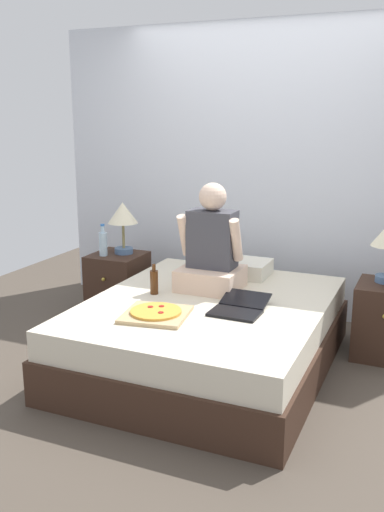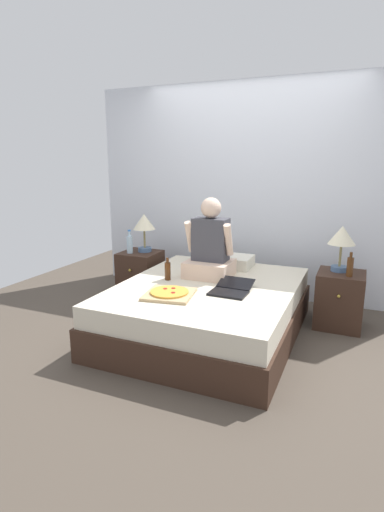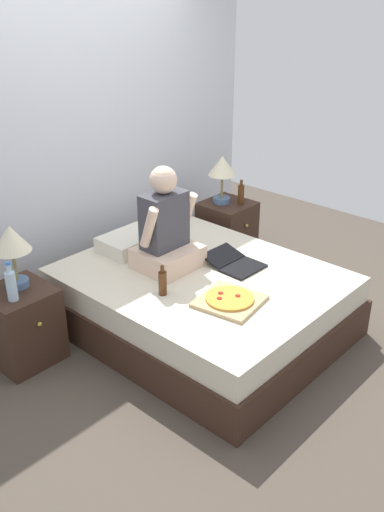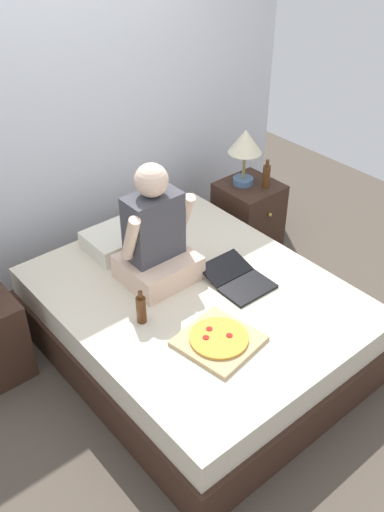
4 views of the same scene
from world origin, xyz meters
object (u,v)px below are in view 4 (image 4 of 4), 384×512
pizza_box (219,340)px  beer_bottle (266,176)px  bed (196,321)px  laptop (240,281)px  beer_bottle_on_bed (141,309)px  nightstand_right (248,215)px  person_seated (156,238)px  lamp_on_right_nightstand (245,145)px

pizza_box → beer_bottle: bearing=35.5°
bed → laptop: size_ratio=4.71×
beer_bottle → pizza_box: bearing=-144.5°
pizza_box → beer_bottle_on_bed: beer_bottle_on_bed is taller
bed → nightstand_right: size_ratio=3.59×
beer_bottle_on_bed → nightstand_right: bearing=23.8°
nightstand_right → pizza_box: 1.73m
nightstand_right → person_seated: person_seated is taller
laptop → beer_bottle_on_bed: size_ratio=1.91×
person_seated → pizza_box: 0.75m
lamp_on_right_nightstand → person_seated: 1.27m
nightstand_right → beer_bottle: size_ratio=2.39×
beer_bottle → beer_bottle_on_bed: 1.72m
nightstand_right → person_seated: size_ratio=0.71×
laptop → pizza_box: bearing=-146.5°
laptop → lamp_on_right_nightstand: bearing=45.2°
beer_bottle → beer_bottle_on_bed: beer_bottle is taller
bed → beer_bottle: 1.39m
nightstand_right → lamp_on_right_nightstand: size_ratio=1.22×
nightstand_right → lamp_on_right_nightstand: bearing=120.9°
bed → person_seated: (-0.09, 0.28, 0.53)m
nightstand_right → laptop: 1.20m
person_seated → pizza_box: (-0.10, -0.70, -0.27)m
bed → laptop: (0.26, -0.12, 0.27)m
beer_bottle → person_seated: size_ratio=0.29×
pizza_box → person_seated: bearing=81.6°
person_seated → pizza_box: bearing=-98.4°
nightstand_right → laptop: laptop is taller
laptop → pizza_box: 0.54m
laptop → beer_bottle_on_bed: beer_bottle_on_bed is taller
beer_bottle → person_seated: person_seated is taller
laptop → pizza_box: (-0.45, -0.30, -0.00)m
bed → beer_bottle_on_bed: size_ratio=8.99×
person_seated → nightstand_right: bearing=18.0°
person_seated → beer_bottle_on_bed: 0.48m
person_seated → laptop: (0.35, -0.40, -0.27)m
beer_bottle → pizza_box: 1.72m
beer_bottle → person_seated: bearing=-167.0°
lamp_on_right_nightstand → pizza_box: 1.77m
laptop → beer_bottle_on_bed: 0.69m
lamp_on_right_nightstand → person_seated: size_ratio=0.58×
bed → lamp_on_right_nightstand: bearing=33.4°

